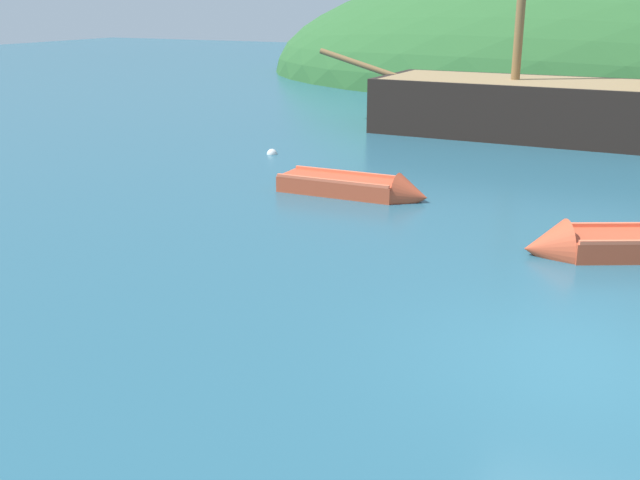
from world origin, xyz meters
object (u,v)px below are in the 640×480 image
Objects in this scene: sailing_ship at (596,120)px; buoy_white at (272,154)px; rowboat_center at (618,248)px; rowboat_near_dock at (361,190)px.

sailing_ship reaches higher than buoy_white.
rowboat_center is 10.91m from buoy_white.
sailing_ship is 11.49m from rowboat_center.
buoy_white is at bearing 141.16° from rowboat_near_dock.
buoy_white is at bearing 39.00° from sailing_ship.
sailing_ship is 10.17m from buoy_white.
rowboat_center reaches higher than rowboat_near_dock.
buoy_white is (-7.90, -6.38, -0.64)m from sailing_ship.
sailing_ship is 4.32× the size of rowboat_center.
sailing_ship is 54.55× the size of buoy_white.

